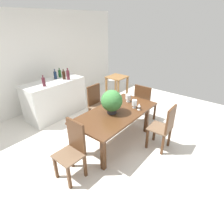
# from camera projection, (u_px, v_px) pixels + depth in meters

# --- Properties ---
(ground_plane) EXTENTS (7.04, 7.04, 0.00)m
(ground_plane) POSITION_uv_depth(u_px,v_px,m) (106.00, 137.00, 4.07)
(ground_plane) COLOR silver
(back_wall) EXTENTS (6.40, 0.10, 2.60)m
(back_wall) POSITION_uv_depth(u_px,v_px,m) (32.00, 63.00, 4.90)
(back_wall) COLOR white
(back_wall) RESTS_ON ground
(dining_table) EXTENTS (1.81, 0.91, 0.73)m
(dining_table) POSITION_uv_depth(u_px,v_px,m) (116.00, 116.00, 3.64)
(dining_table) COLOR #4C2D19
(dining_table) RESTS_ON ground
(chair_near_right) EXTENTS (0.42, 0.41, 0.96)m
(chair_near_right) POSITION_uv_depth(u_px,v_px,m) (165.00, 126.00, 3.49)
(chair_near_right) COLOR #4C2D19
(chair_near_right) RESTS_ON ground
(chair_head_end) EXTENTS (0.41, 0.43, 1.00)m
(chair_head_end) POSITION_uv_depth(u_px,v_px,m) (73.00, 148.00, 2.88)
(chair_head_end) COLOR #4C2D19
(chair_head_end) RESTS_ON ground
(chair_foot_end) EXTENTS (0.43, 0.47, 0.98)m
(chair_foot_end) POSITION_uv_depth(u_px,v_px,m) (144.00, 102.00, 4.46)
(chair_foot_end) COLOR #4C2D19
(chair_foot_end) RESTS_ON ground
(chair_far_right) EXTENTS (0.45, 0.48, 0.96)m
(chair_far_right) POSITION_uv_depth(u_px,v_px,m) (97.00, 103.00, 4.45)
(chair_far_right) COLOR #4C2D19
(chair_far_right) RESTS_ON ground
(flower_centerpiece) EXTENTS (0.41, 0.41, 0.46)m
(flower_centerpiece) POSITION_uv_depth(u_px,v_px,m) (112.00, 101.00, 3.44)
(flower_centerpiece) COLOR #333338
(flower_centerpiece) RESTS_ON dining_table
(crystal_vase_left) EXTENTS (0.12, 0.12, 0.17)m
(crystal_vase_left) POSITION_uv_depth(u_px,v_px,m) (128.00, 97.00, 3.97)
(crystal_vase_left) COLOR silver
(crystal_vase_left) RESTS_ON dining_table
(crystal_vase_center_near) EXTENTS (0.10, 0.10, 0.17)m
(crystal_vase_center_near) POSITION_uv_depth(u_px,v_px,m) (134.00, 103.00, 3.70)
(crystal_vase_center_near) COLOR silver
(crystal_vase_center_near) RESTS_ON dining_table
(wine_glass) EXTENTS (0.07, 0.07, 0.15)m
(wine_glass) POSITION_uv_depth(u_px,v_px,m) (139.00, 105.00, 3.62)
(wine_glass) COLOR silver
(wine_glass) RESTS_ON dining_table
(kitchen_counter) EXTENTS (1.55, 0.68, 0.95)m
(kitchen_counter) POSITION_uv_depth(u_px,v_px,m) (55.00, 98.00, 4.83)
(kitchen_counter) COLOR silver
(kitchen_counter) RESTS_ON ground
(wine_bottle_tall) EXTENTS (0.08, 0.08, 0.27)m
(wine_bottle_tall) POSITION_uv_depth(u_px,v_px,m) (44.00, 82.00, 4.22)
(wine_bottle_tall) COLOR #511E28
(wine_bottle_tall) RESTS_ON kitchen_counter
(wine_bottle_green) EXTENTS (0.08, 0.08, 0.30)m
(wine_bottle_green) POSITION_uv_depth(u_px,v_px,m) (68.00, 75.00, 4.69)
(wine_bottle_green) COLOR #511E28
(wine_bottle_green) RESTS_ON kitchen_counter
(wine_bottle_dark) EXTENTS (0.08, 0.08, 0.26)m
(wine_bottle_dark) POSITION_uv_depth(u_px,v_px,m) (64.00, 75.00, 4.71)
(wine_bottle_dark) COLOR black
(wine_bottle_dark) RESTS_ON kitchen_counter
(wine_bottle_clear) EXTENTS (0.08, 0.08, 0.26)m
(wine_bottle_clear) POSITION_uv_depth(u_px,v_px,m) (55.00, 75.00, 4.75)
(wine_bottle_clear) COLOR #0F1E38
(wine_bottle_clear) RESTS_ON kitchen_counter
(wine_bottle_amber) EXTENTS (0.08, 0.08, 0.24)m
(wine_bottle_amber) POSITION_uv_depth(u_px,v_px,m) (60.00, 73.00, 4.90)
(wine_bottle_amber) COLOR #194C1E
(wine_bottle_amber) RESTS_ON kitchen_counter
(side_table) EXTENTS (0.56, 0.54, 0.79)m
(side_table) POSITION_uv_depth(u_px,v_px,m) (117.00, 83.00, 5.66)
(side_table) COLOR brown
(side_table) RESTS_ON ground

